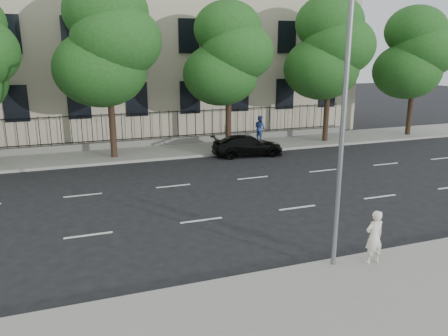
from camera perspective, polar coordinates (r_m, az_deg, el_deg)
name	(u,v)px	position (r m, az deg, el deg)	size (l,w,h in m)	color
ground	(224,248)	(14.06, 0.00, -10.44)	(120.00, 120.00, 0.00)	black
near_sidewalk	(282,316)	(10.83, 7.54, -18.60)	(60.00, 4.00, 0.15)	gray
far_sidewalk	(147,152)	(26.98, -10.06, 2.01)	(60.00, 4.00, 0.15)	gray
lane_markings	(186,201)	(18.27, -5.03, -4.34)	(49.60, 4.62, 0.01)	silver
masonry_building	(120,10)	(35.29, -13.42, 19.48)	(34.60, 12.11, 18.50)	#B3A68E
iron_fence	(142,138)	(28.50, -10.70, 3.85)	(30.00, 0.50, 2.20)	slate
street_light	(334,86)	(12.27, 14.15, 10.37)	(0.25, 3.32, 8.05)	slate
tree_c	(107,44)	(25.43, -14.99, 15.36)	(5.89, 5.50, 9.80)	#382619
tree_d	(228,55)	(26.98, 0.55, 14.59)	(5.34, 4.94, 8.84)	#382619
tree_e	(329,49)	(30.12, 13.60, 14.92)	(5.71, 5.31, 9.46)	#382619
tree_f	(415,53)	(34.41, 23.67, 13.54)	(5.52, 5.12, 9.01)	#382619
black_sedan	(248,145)	(26.00, 3.10, 2.96)	(1.73, 4.25, 1.23)	black
woman_near	(374,237)	(13.24, 19.01, -8.52)	(0.58, 0.38, 1.59)	white
pedestrian_far	(260,128)	(29.78, 4.71, 5.23)	(0.83, 0.65, 1.70)	navy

